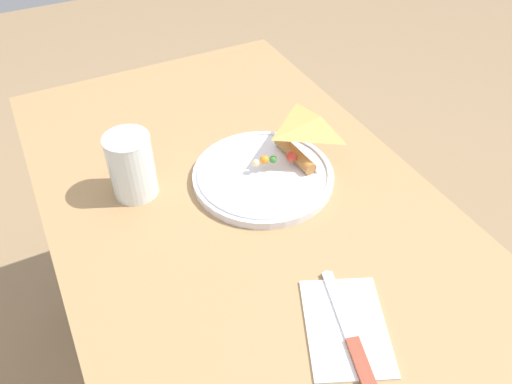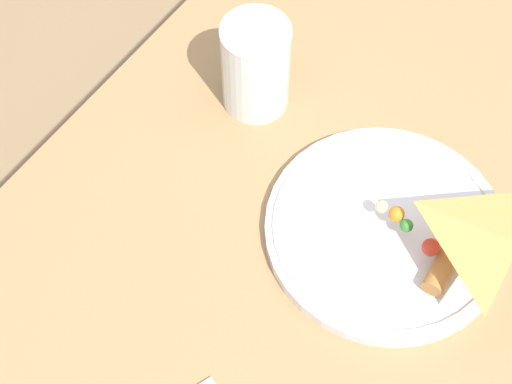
# 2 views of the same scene
# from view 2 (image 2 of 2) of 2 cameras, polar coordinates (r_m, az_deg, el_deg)

# --- Properties ---
(dining_table) EXTENTS (1.05, 0.67, 0.73)m
(dining_table) POSITION_cam_2_polar(r_m,az_deg,el_deg) (1.01, 5.37, -4.55)
(dining_table) COLOR #A87F51
(dining_table) RESTS_ON ground_plane
(plate_pizza) EXTENTS (0.27, 0.27, 0.05)m
(plate_pizza) POSITION_cam_2_polar(r_m,az_deg,el_deg) (0.88, 9.86, -2.54)
(plate_pizza) COLOR white
(plate_pizza) RESTS_ON dining_table
(milk_glass) EXTENTS (0.08, 0.08, 0.12)m
(milk_glass) POSITION_cam_2_polar(r_m,az_deg,el_deg) (0.94, -0.03, 8.89)
(milk_glass) COLOR white
(milk_glass) RESTS_ON dining_table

